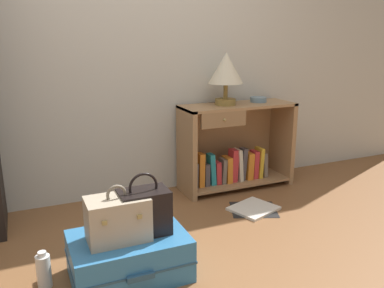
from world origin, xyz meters
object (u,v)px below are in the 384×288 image
at_px(table_lamp, 226,70).
at_px(handbag, 144,211).
at_px(bookshelf, 234,149).
at_px(bottle, 44,271).
at_px(bowl, 258,100).
at_px(train_case, 118,219).
at_px(suitcase_large, 129,256).
at_px(open_book_on_floor, 254,209).

height_order(table_lamp, handbag, table_lamp).
distance_m(table_lamp, handbag, 1.52).
height_order(bookshelf, bottle, bookshelf).
xyz_separation_m(bowl, train_case, (-1.48, -1.00, -0.39)).
bearing_deg(suitcase_large, train_case, -163.76).
bearing_deg(bookshelf, train_case, -141.76).
height_order(table_lamp, train_case, table_lamp).
bearing_deg(train_case, handbag, 6.12).
xyz_separation_m(bookshelf, train_case, (-1.24, -0.98, 0.02)).
relative_size(suitcase_large, bottle, 3.08).
distance_m(table_lamp, bottle, 1.98).
bearing_deg(table_lamp, suitcase_large, -138.69).
bearing_deg(bookshelf, open_book_on_floor, -101.79).
bearing_deg(suitcase_large, handbag, -0.02).
xyz_separation_m(bookshelf, handbag, (-1.09, -0.96, 0.03)).
height_order(bowl, suitcase_large, bowl).
xyz_separation_m(bookshelf, bottle, (-1.62, -0.88, -0.24)).
relative_size(train_case, handbag, 0.93).
bearing_deg(suitcase_large, bottle, 169.85).
height_order(bookshelf, open_book_on_floor, bookshelf).
height_order(handbag, bottle, handbag).
relative_size(bowl, handbag, 0.41).
bearing_deg(suitcase_large, bowl, 34.57).
bearing_deg(bowl, suitcase_large, -145.43).
bearing_deg(open_book_on_floor, table_lamp, 89.03).
bearing_deg(bottle, suitcase_large, -10.15).
bearing_deg(bottle, bowl, 25.98).
distance_m(bowl, suitcase_large, 1.84).
xyz_separation_m(handbag, bottle, (-0.52, 0.08, -0.27)).
xyz_separation_m(suitcase_large, handbag, (0.09, -0.00, 0.24)).
xyz_separation_m(bookshelf, suitcase_large, (-1.19, -0.96, -0.22)).
relative_size(table_lamp, bottle, 2.09).
relative_size(bowl, bottle, 0.70).
distance_m(bookshelf, bottle, 1.86).
xyz_separation_m(bowl, bottle, (-1.85, -0.90, -0.65)).
relative_size(bookshelf, table_lamp, 2.30).
relative_size(train_case, bottle, 1.57).
bearing_deg(table_lamp, bookshelf, 1.97).
relative_size(bottle, open_book_on_floor, 0.47).
xyz_separation_m(bowl, suitcase_large, (-1.42, -0.98, -0.63)).
xyz_separation_m(train_case, bottle, (-0.38, 0.09, -0.26)).
distance_m(bookshelf, open_book_on_floor, 0.61).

